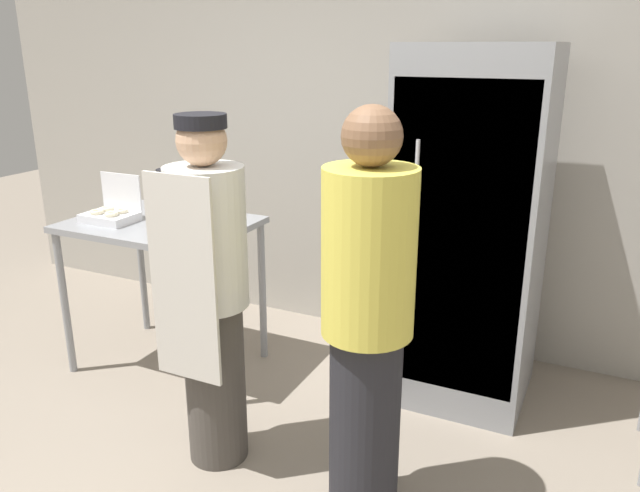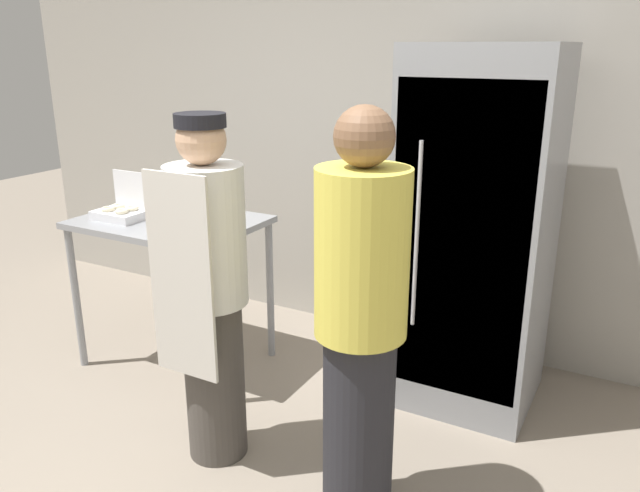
{
  "view_description": "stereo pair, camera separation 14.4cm",
  "coord_description": "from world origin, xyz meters",
  "px_view_note": "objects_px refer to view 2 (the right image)",
  "views": [
    {
      "loc": [
        1.28,
        -1.56,
        1.88
      ],
      "look_at": [
        0.12,
        0.86,
        1.01
      ],
      "focal_mm": 35.0,
      "sensor_mm": 36.0,
      "label": 1
    },
    {
      "loc": [
        1.41,
        -1.5,
        1.88
      ],
      "look_at": [
        0.12,
        0.86,
        1.01
      ],
      "focal_mm": 35.0,
      "sensor_mm": 36.0,
      "label": 2
    }
  ],
  "objects_px": {
    "person_baker": "(209,290)",
    "person_customer": "(360,323)",
    "refrigerator": "(477,233)",
    "donut_box": "(122,211)",
    "blender_pitcher": "(178,190)"
  },
  "relations": [
    {
      "from": "person_baker",
      "to": "person_customer",
      "type": "bearing_deg",
      "value": -2.23
    },
    {
      "from": "refrigerator",
      "to": "donut_box",
      "type": "distance_m",
      "value": 2.02
    },
    {
      "from": "blender_pitcher",
      "to": "person_customer",
      "type": "relative_size",
      "value": 0.15
    },
    {
      "from": "person_customer",
      "to": "person_baker",
      "type": "bearing_deg",
      "value": 177.77
    },
    {
      "from": "donut_box",
      "to": "person_customer",
      "type": "xyz_separation_m",
      "value": [
        1.8,
        -0.54,
        -0.1
      ]
    },
    {
      "from": "refrigerator",
      "to": "person_baker",
      "type": "xyz_separation_m",
      "value": [
        -0.89,
        -1.1,
        -0.11
      ]
    },
    {
      "from": "refrigerator",
      "to": "person_baker",
      "type": "bearing_deg",
      "value": -129.1
    },
    {
      "from": "donut_box",
      "to": "blender_pitcher",
      "type": "relative_size",
      "value": 1.15
    },
    {
      "from": "donut_box",
      "to": "person_baker",
      "type": "distance_m",
      "value": 1.16
    },
    {
      "from": "blender_pitcher",
      "to": "person_customer",
      "type": "xyz_separation_m",
      "value": [
        1.67,
        -0.89,
        -0.16
      ]
    },
    {
      "from": "donut_box",
      "to": "blender_pitcher",
      "type": "xyz_separation_m",
      "value": [
        0.13,
        0.35,
        0.07
      ]
    },
    {
      "from": "person_customer",
      "to": "blender_pitcher",
      "type": "bearing_deg",
      "value": 151.87
    },
    {
      "from": "blender_pitcher",
      "to": "donut_box",
      "type": "bearing_deg",
      "value": -110.12
    },
    {
      "from": "refrigerator",
      "to": "person_customer",
      "type": "distance_m",
      "value": 1.14
    },
    {
      "from": "donut_box",
      "to": "blender_pitcher",
      "type": "distance_m",
      "value": 0.38
    }
  ]
}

